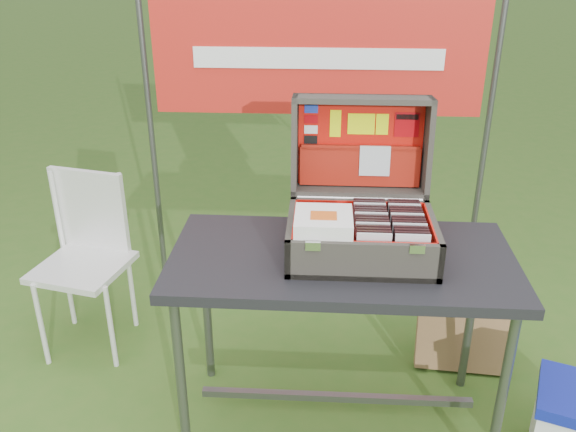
# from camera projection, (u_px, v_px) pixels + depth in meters

# --- Properties ---
(ground) EXTENTS (80.00, 80.00, 0.00)m
(ground) POSITION_uv_depth(u_px,v_px,m) (307.00, 432.00, 2.49)
(ground) COLOR #456322
(ground) RESTS_ON ground
(table) EXTENTS (1.26, 0.64, 0.78)m
(table) POSITION_uv_depth(u_px,v_px,m) (338.00, 343.00, 2.38)
(table) COLOR black
(table) RESTS_ON ground
(table_top) EXTENTS (1.26, 0.64, 0.04)m
(table_top) POSITION_uv_depth(u_px,v_px,m) (342.00, 260.00, 2.22)
(table_top) COLOR black
(table_top) RESTS_ON ground
(table_leg_fl) EXTENTS (0.04, 0.04, 0.74)m
(table_leg_fl) POSITION_uv_depth(u_px,v_px,m) (181.00, 385.00, 2.19)
(table_leg_fl) COLOR #59595B
(table_leg_fl) RESTS_ON ground
(table_leg_fr) EXTENTS (0.04, 0.04, 0.74)m
(table_leg_fr) POSITION_uv_depth(u_px,v_px,m) (502.00, 398.00, 2.13)
(table_leg_fr) COLOR #59595B
(table_leg_fr) RESTS_ON ground
(table_leg_bl) EXTENTS (0.04, 0.04, 0.74)m
(table_leg_bl) POSITION_uv_depth(u_px,v_px,m) (207.00, 306.00, 2.65)
(table_leg_bl) COLOR #59595B
(table_leg_bl) RESTS_ON ground
(table_leg_br) EXTENTS (0.04, 0.04, 0.74)m
(table_leg_br) POSITION_uv_depth(u_px,v_px,m) (471.00, 315.00, 2.59)
(table_leg_br) COLOR #59595B
(table_leg_br) RESTS_ON ground
(table_brace) EXTENTS (1.10, 0.03, 0.03)m
(table_brace) POSITION_uv_depth(u_px,v_px,m) (336.00, 397.00, 2.50)
(table_brace) COLOR #59595B
(table_brace) RESTS_ON ground
(suitcase) EXTENTS (0.53, 0.54, 0.51)m
(suitcase) POSITION_uv_depth(u_px,v_px,m) (363.00, 184.00, 2.16)
(suitcase) COLOR #4D493F
(suitcase) RESTS_ON table
(suitcase_base_bottom) EXTENTS (0.53, 0.38, 0.02)m
(suitcase_base_bottom) POSITION_uv_depth(u_px,v_px,m) (360.00, 252.00, 2.21)
(suitcase_base_bottom) COLOR #4D493F
(suitcase_base_bottom) RESTS_ON table_top
(suitcase_base_wall_front) EXTENTS (0.53, 0.02, 0.14)m
(suitcase_base_wall_front) POSITION_uv_depth(u_px,v_px,m) (364.00, 262.00, 2.02)
(suitcase_base_wall_front) COLOR #4D493F
(suitcase_base_wall_front) RESTS_ON table_top
(suitcase_base_wall_back) EXTENTS (0.53, 0.02, 0.14)m
(suitcase_base_wall_back) POSITION_uv_depth(u_px,v_px,m) (359.00, 217.00, 2.35)
(suitcase_base_wall_back) COLOR #4D493F
(suitcase_base_wall_back) RESTS_ON table_top
(suitcase_base_wall_left) EXTENTS (0.02, 0.38, 0.14)m
(suitcase_base_wall_left) POSITION_uv_depth(u_px,v_px,m) (291.00, 236.00, 2.20)
(suitcase_base_wall_left) COLOR #4D493F
(suitcase_base_wall_left) RESTS_ON table_top
(suitcase_base_wall_right) EXTENTS (0.02, 0.38, 0.14)m
(suitcase_base_wall_right) POSITION_uv_depth(u_px,v_px,m) (432.00, 240.00, 2.17)
(suitcase_base_wall_right) COLOR #4D493F
(suitcase_base_wall_right) RESTS_ON table_top
(suitcase_liner_floor) EXTENTS (0.49, 0.34, 0.01)m
(suitcase_liner_floor) POSITION_uv_depth(u_px,v_px,m) (360.00, 249.00, 2.20)
(suitcase_liner_floor) COLOR red
(suitcase_liner_floor) RESTS_ON suitcase_base_bottom
(suitcase_latch_left) EXTENTS (0.05, 0.01, 0.03)m
(suitcase_latch_left) POSITION_uv_depth(u_px,v_px,m) (313.00, 246.00, 2.00)
(suitcase_latch_left) COLOR silver
(suitcase_latch_left) RESTS_ON suitcase_base_wall_front
(suitcase_latch_right) EXTENTS (0.05, 0.01, 0.03)m
(suitcase_latch_right) POSITION_uv_depth(u_px,v_px,m) (417.00, 249.00, 1.98)
(suitcase_latch_right) COLOR silver
(suitcase_latch_right) RESTS_ON suitcase_base_wall_front
(suitcase_hinge) EXTENTS (0.48, 0.02, 0.02)m
(suitcase_hinge) POSITION_uv_depth(u_px,v_px,m) (360.00, 199.00, 2.33)
(suitcase_hinge) COLOR silver
(suitcase_hinge) RESTS_ON suitcase_base_wall_back
(suitcase_lid_back) EXTENTS (0.53, 0.06, 0.38)m
(suitcase_lid_back) POSITION_uv_depth(u_px,v_px,m) (360.00, 143.00, 2.39)
(suitcase_lid_back) COLOR #4D493F
(suitcase_lid_back) RESTS_ON suitcase_base_wall_back
(suitcase_lid_rim_far) EXTENTS (0.53, 0.14, 0.03)m
(suitcase_lid_rim_far) POSITION_uv_depth(u_px,v_px,m) (363.00, 99.00, 2.27)
(suitcase_lid_rim_far) COLOR #4D493F
(suitcase_lid_rim_far) RESTS_ON suitcase_lid_back
(suitcase_lid_rim_near) EXTENTS (0.53, 0.14, 0.03)m
(suitcase_lid_rim_near) POSITION_uv_depth(u_px,v_px,m) (359.00, 191.00, 2.39)
(suitcase_lid_rim_near) COLOR #4D493F
(suitcase_lid_rim_near) RESTS_ON suitcase_lid_back
(suitcase_lid_rim_left) EXTENTS (0.02, 0.18, 0.39)m
(suitcase_lid_rim_left) POSITION_uv_depth(u_px,v_px,m) (295.00, 145.00, 2.34)
(suitcase_lid_rim_left) COLOR #4D493F
(suitcase_lid_rim_left) RESTS_ON suitcase_lid_back
(suitcase_lid_rim_right) EXTENTS (0.02, 0.18, 0.39)m
(suitcase_lid_rim_right) POSITION_uv_depth(u_px,v_px,m) (428.00, 147.00, 2.32)
(suitcase_lid_rim_right) COLOR #4D493F
(suitcase_lid_rim_right) RESTS_ON suitcase_lid_back
(suitcase_lid_liner) EXTENTS (0.48, 0.04, 0.33)m
(suitcase_lid_liner) POSITION_uv_depth(u_px,v_px,m) (360.00, 143.00, 2.37)
(suitcase_lid_liner) COLOR red
(suitcase_lid_liner) RESTS_ON suitcase_lid_back
(suitcase_liner_wall_front) EXTENTS (0.49, 0.01, 0.12)m
(suitcase_liner_wall_front) POSITION_uv_depth(u_px,v_px,m) (364.00, 257.00, 2.03)
(suitcase_liner_wall_front) COLOR red
(suitcase_liner_wall_front) RESTS_ON suitcase_base_bottom
(suitcase_liner_wall_back) EXTENTS (0.49, 0.01, 0.12)m
(suitcase_liner_wall_back) POSITION_uv_depth(u_px,v_px,m) (359.00, 216.00, 2.33)
(suitcase_liner_wall_back) COLOR red
(suitcase_liner_wall_back) RESTS_ON suitcase_base_bottom
(suitcase_liner_wall_left) EXTENTS (0.01, 0.34, 0.12)m
(suitcase_liner_wall_left) POSITION_uv_depth(u_px,v_px,m) (294.00, 233.00, 2.19)
(suitcase_liner_wall_left) COLOR red
(suitcase_liner_wall_left) RESTS_ON suitcase_base_bottom
(suitcase_liner_wall_right) EXTENTS (0.01, 0.34, 0.12)m
(suitcase_liner_wall_right) POSITION_uv_depth(u_px,v_px,m) (429.00, 237.00, 2.17)
(suitcase_liner_wall_right) COLOR red
(suitcase_liner_wall_right) RESTS_ON suitcase_base_bottom
(suitcase_lid_pocket) EXTENTS (0.47, 0.05, 0.15)m
(suitcase_lid_pocket) POSITION_uv_depth(u_px,v_px,m) (359.00, 166.00, 2.38)
(suitcase_lid_pocket) COLOR maroon
(suitcase_lid_pocket) RESTS_ON suitcase_lid_liner
(suitcase_pocket_edge) EXTENTS (0.46, 0.02, 0.02)m
(suitcase_pocket_edge) POSITION_uv_depth(u_px,v_px,m) (360.00, 148.00, 2.35)
(suitcase_pocket_edge) COLOR maroon
(suitcase_pocket_edge) RESTS_ON suitcase_lid_pocket
(suitcase_pocket_cd) EXTENTS (0.12, 0.02, 0.12)m
(suitcase_pocket_cd) POSITION_uv_depth(u_px,v_px,m) (375.00, 161.00, 2.35)
(suitcase_pocket_cd) COLOR silver
(suitcase_pocket_cd) RESTS_ON suitcase_lid_pocket
(lid_sticker_cc_a) EXTENTS (0.05, 0.01, 0.03)m
(lid_sticker_cc_a) POSITION_uv_depth(u_px,v_px,m) (311.00, 109.00, 2.33)
(lid_sticker_cc_a) COLOR #1933B2
(lid_sticker_cc_a) RESTS_ON suitcase_lid_liner
(lid_sticker_cc_b) EXTENTS (0.05, 0.01, 0.03)m
(lid_sticker_cc_b) POSITION_uv_depth(u_px,v_px,m) (311.00, 119.00, 2.35)
(lid_sticker_cc_b) COLOR #A90107
(lid_sticker_cc_b) RESTS_ON suitcase_lid_liner
(lid_sticker_cc_c) EXTENTS (0.05, 0.01, 0.03)m
(lid_sticker_cc_c) POSITION_uv_depth(u_px,v_px,m) (311.00, 130.00, 2.36)
(lid_sticker_cc_c) COLOR white
(lid_sticker_cc_c) RESTS_ON suitcase_lid_liner
(lid_sticker_cc_d) EXTENTS (0.05, 0.01, 0.03)m
(lid_sticker_cc_d) POSITION_uv_depth(u_px,v_px,m) (311.00, 140.00, 2.37)
(lid_sticker_cc_d) COLOR black
(lid_sticker_cc_d) RESTS_ON suitcase_lid_liner
(lid_card_neon_tall) EXTENTS (0.04, 0.01, 0.10)m
(lid_card_neon_tall) POSITION_uv_depth(u_px,v_px,m) (335.00, 124.00, 2.35)
(lid_card_neon_tall) COLOR #DFF403
(lid_card_neon_tall) RESTS_ON suitcase_lid_liner
(lid_card_neon_main) EXTENTS (0.10, 0.01, 0.08)m
(lid_card_neon_main) POSITION_uv_depth(u_px,v_px,m) (361.00, 124.00, 2.34)
(lid_card_neon_main) COLOR #DFF403
(lid_card_neon_main) RESTS_ON suitcase_lid_liner
(lid_card_neon_small) EXTENTS (0.05, 0.01, 0.08)m
(lid_card_neon_small) POSITION_uv_depth(u_px,v_px,m) (382.00, 124.00, 2.34)
(lid_card_neon_small) COLOR #DFF403
(lid_card_neon_small) RESTS_ON suitcase_lid_liner
(lid_sticker_band) EXTENTS (0.09, 0.01, 0.09)m
(lid_sticker_band) POSITION_uv_depth(u_px,v_px,m) (407.00, 125.00, 2.33)
(lid_sticker_band) COLOR #A90107
(lid_sticker_band) RESTS_ON suitcase_lid_liner
(lid_sticker_band_bar) EXTENTS (0.08, 0.01, 0.02)m
(lid_sticker_band_bar) POSITION_uv_depth(u_px,v_px,m) (407.00, 117.00, 2.32)
(lid_sticker_band_bar) COLOR black
(lid_sticker_band_bar) RESTS_ON suitcase_lid_liner
(cd_left_0) EXTENTS (0.12, 0.01, 0.13)m
(cd_left_0) POSITION_uv_depth(u_px,v_px,m) (373.00, 251.00, 2.04)
(cd_left_0) COLOR silver
(cd_left_0) RESTS_ON suitcase_liner_floor
(cd_left_1) EXTENTS (0.12, 0.01, 0.13)m
(cd_left_1) POSITION_uv_depth(u_px,v_px,m) (373.00, 248.00, 2.06)
(cd_left_1) COLOR black
(cd_left_1) RESTS_ON suitcase_liner_floor
(cd_left_2) EXTENTS (0.12, 0.01, 0.13)m
(cd_left_2) POSITION_uv_depth(u_px,v_px,m) (373.00, 246.00, 2.08)
(cd_left_2) COLOR black
(cd_left_2) RESTS_ON suitcase_liner_floor
(cd_left_3) EXTENTS (0.12, 0.01, 0.13)m
(cd_left_3) POSITION_uv_depth(u_px,v_px,m) (372.00, 243.00, 2.10)
(cd_left_3) COLOR black
(cd_left_3) RESTS_ON suitcase_liner_floor
(cd_left_4) EXTENTS (0.12, 0.01, 0.13)m
(cd_left_4) POSITION_uv_depth(u_px,v_px,m) (372.00, 240.00, 2.12)
(cd_left_4) COLOR silver
(cd_left_4) RESTS_ON suitcase_liner_floor
(cd_left_5) EXTENTS (0.12, 0.01, 0.13)m
(cd_left_5) POSITION_uv_depth(u_px,v_px,m) (371.00, 237.00, 2.14)
(cd_left_5) COLOR black
(cd_left_5) RESTS_ON suitcase_liner_floor
(cd_left_6) EXTENTS (0.12, 0.01, 0.13)m
(cd_left_6) POSITION_uv_depth(u_px,v_px,m) (371.00, 235.00, 2.16)
(cd_left_6) COLOR black
(cd_left_6) RESTS_ON suitcase_liner_floor
(cd_left_7) EXTENTS (0.12, 0.01, 0.13)m
(cd_left_7) POSITION_uv_depth(u_px,v_px,m) (371.00, 232.00, 2.18)
(cd_left_7) COLOR black
(cd_left_7) RESTS_ON suitcase_liner_floor
(cd_left_8) EXTENTS (0.12, 0.01, 0.13)m
(cd_left_8) POSITION_uv_depth(u_px,v_px,m) (370.00, 229.00, 2.19)
(cd_left_8) COLOR silver
(cd_left_8) RESTS_ON suitcase_liner_floor
(cd_left_9) EXTENTS (0.12, 0.01, 0.13)m
(cd_left_9) POSITION_uv_depth(u_px,v_px,m) (370.00, 227.00, 2.21)
(cd_left_9) COLOR black
(cd_left_9) RESTS_ON suitcase_liner_floor
(cd_left_10) EXTENTS (0.12, 0.01, 0.13)m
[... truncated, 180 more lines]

